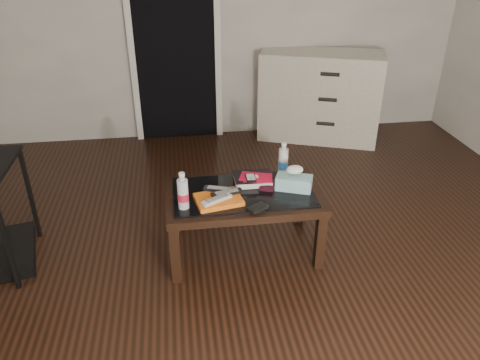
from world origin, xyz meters
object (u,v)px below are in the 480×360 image
object	(u,v)px
coffee_table	(243,200)
tissue_box	(294,183)
water_bottle_left	(183,190)
dresser	(319,96)
water_bottle_right	(283,159)
textbook	(253,179)

from	to	relation	value
coffee_table	tissue_box	bearing A→B (deg)	-1.67
tissue_box	water_bottle_left	bearing A→B (deg)	-147.86
dresser	tissue_box	size ratio (longest dim) A/B	5.65
water_bottle_right	coffee_table	bearing A→B (deg)	-146.59
dresser	water_bottle_right	xyz separation A→B (m)	(-0.77, -1.66, 0.13)
water_bottle_left	tissue_box	bearing A→B (deg)	10.39
coffee_table	dresser	distance (m)	2.15
coffee_table	dresser	world-z (taller)	dresser
water_bottle_left	tissue_box	size ratio (longest dim) A/B	1.03
dresser	water_bottle_right	distance (m)	1.84
dresser	tissue_box	bearing A→B (deg)	-91.09
textbook	tissue_box	world-z (taller)	tissue_box
coffee_table	water_bottle_left	bearing A→B (deg)	-159.88
textbook	tissue_box	bearing A→B (deg)	-25.91
textbook	water_bottle_right	distance (m)	0.26
coffee_table	dresser	xyz separation A→B (m)	(1.07, 1.87, 0.05)
textbook	water_bottle_right	size ratio (longest dim) A/B	1.05
dresser	coffee_table	bearing A→B (deg)	-99.47
dresser	water_bottle_left	distance (m)	2.49
coffee_table	tissue_box	xyz separation A→B (m)	(0.33, -0.01, 0.11)
coffee_table	water_bottle_right	distance (m)	0.41
dresser	water_bottle_left	size ratio (longest dim) A/B	5.46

